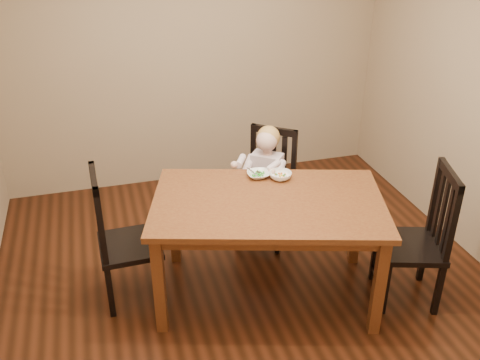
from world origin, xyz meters
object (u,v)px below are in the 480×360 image
object	(u,v)px
chair_left	(122,240)
chair_right	(418,239)
chair_child	(268,188)
bowl_peas	(258,175)
toddler	(266,175)
bowl_veg	(280,176)
dining_table	(268,212)

from	to	relation	value
chair_left	chair_right	bearing A→B (deg)	72.23
chair_left	chair_child	bearing A→B (deg)	109.52
chair_child	bowl_peas	xyz separation A→B (m)	(-0.22, -0.40, 0.37)
toddler	bowl_peas	xyz separation A→B (m)	(-0.19, -0.36, 0.21)
toddler	chair_child	bearing A→B (deg)	-90.00
chair_left	chair_right	distance (m)	2.21
bowl_veg	chair_left	bearing A→B (deg)	-178.41
bowl_veg	chair_child	bearing A→B (deg)	82.19
toddler	bowl_peas	world-z (taller)	toddler
toddler	bowl_veg	world-z (taller)	toddler
chair_left	bowl_veg	size ratio (longest dim) A/B	6.20
chair_child	chair_left	distance (m)	1.42
chair_left	toddler	bearing A→B (deg)	108.43
chair_child	bowl_peas	distance (m)	0.59
toddler	bowl_veg	bearing A→B (deg)	124.19
chair_left	bowl_peas	bearing A→B (deg)	93.99
chair_right	bowl_peas	world-z (taller)	chair_right
chair_child	chair_right	world-z (taller)	chair_right
dining_table	chair_right	bearing A→B (deg)	-17.96
chair_right	bowl_peas	distance (m)	1.30
chair_right	chair_child	bearing A→B (deg)	53.26
chair_child	chair_right	xyz separation A→B (m)	(0.81, -1.12, 0.04)
bowl_peas	chair_left	bearing A→B (deg)	-174.21
chair_left	bowl_peas	xyz separation A→B (m)	(1.10, 0.11, 0.34)
chair_right	bowl_peas	size ratio (longest dim) A/B	6.41
chair_right	bowl_peas	xyz separation A→B (m)	(-1.03, 0.72, 0.33)
chair_right	bowl_peas	bearing A→B (deg)	72.63
toddler	bowl_peas	bearing A→B (deg)	100.88
bowl_peas	dining_table	bearing A→B (deg)	-96.17
chair_child	bowl_veg	world-z (taller)	chair_child
toddler	bowl_veg	xyz separation A→B (m)	(-0.03, -0.44, 0.22)
chair_left	bowl_veg	bearing A→B (deg)	89.79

